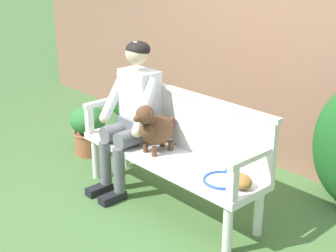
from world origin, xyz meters
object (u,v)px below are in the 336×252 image
Objects in this scene: person_seated at (133,111)px; potted_plant at (89,128)px; dog_on_bench at (155,128)px; baseball_glove at (240,180)px; tennis_racket at (223,178)px; garden_bench at (168,161)px.

potted_plant is (-0.90, 0.11, -0.44)m from person_seated.
dog_on_bench is 1.29m from potted_plant.
tennis_racket is at bearing -151.33° from baseball_glove.
person_seated is 6.01× the size of baseball_glove.
person_seated is at bearing -154.55° from baseball_glove.
baseball_glove is at bearing -2.58° from potted_plant.
tennis_racket is 0.15m from baseball_glove.
tennis_racket is 1.96m from potted_plant.
garden_bench is 3.42× the size of potted_plant.
person_seated is at bearing -178.86° from garden_bench.
garden_bench is 0.61m from tennis_racket.
garden_bench is 3.13× the size of tennis_racket.
person_seated is (-0.44, -0.01, 0.33)m from garden_bench.
person_seated is 1.21m from baseball_glove.
person_seated reaches higher than potted_plant.
baseball_glove is at bearing 0.54° from person_seated.
dog_on_bench reaches higher than tennis_racket.
dog_on_bench reaches higher than potted_plant.
potted_plant is (-1.23, 0.14, -0.38)m from dog_on_bench.
person_seated reaches higher than dog_on_bench.
baseball_glove is 0.42× the size of potted_plant.
potted_plant is (-2.09, 0.09, -0.21)m from baseball_glove.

